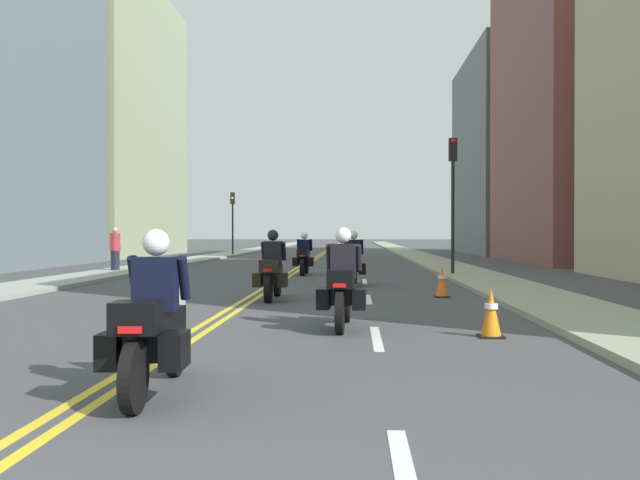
% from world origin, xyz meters
% --- Properties ---
extents(ground_plane, '(264.00, 264.00, 0.00)m').
position_xyz_m(ground_plane, '(0.00, 48.00, 0.00)').
color(ground_plane, '#444548').
extents(sidewalk_left, '(2.18, 144.00, 0.12)m').
position_xyz_m(sidewalk_left, '(-6.62, 48.00, 0.06)').
color(sidewalk_left, '#979D94').
rests_on(sidewalk_left, ground).
extents(sidewalk_right, '(2.18, 144.00, 0.12)m').
position_xyz_m(sidewalk_right, '(6.62, 48.00, 0.06)').
color(sidewalk_right, '#979C83').
rests_on(sidewalk_right, ground).
extents(centreline_yellow_inner, '(0.12, 132.00, 0.01)m').
position_xyz_m(centreline_yellow_inner, '(-0.12, 48.00, 0.00)').
color(centreline_yellow_inner, yellow).
rests_on(centreline_yellow_inner, ground).
extents(centreline_yellow_outer, '(0.12, 132.00, 0.01)m').
position_xyz_m(centreline_yellow_outer, '(0.12, 48.00, 0.00)').
color(centreline_yellow_outer, yellow).
rests_on(centreline_yellow_outer, ground).
extents(lane_dashes_white, '(0.14, 56.40, 0.01)m').
position_xyz_m(lane_dashes_white, '(2.76, 29.00, 0.00)').
color(lane_dashes_white, silver).
rests_on(lane_dashes_white, ground).
extents(building_right_1, '(8.61, 14.18, 18.42)m').
position_xyz_m(building_right_1, '(15.42, 35.74, 9.21)').
color(building_right_1, brown).
rests_on(building_right_1, ground).
extents(building_left_2, '(8.12, 17.04, 18.60)m').
position_xyz_m(building_left_2, '(-15.17, 44.90, 9.30)').
color(building_left_2, '#99A57C').
rests_on(building_left_2, ground).
extents(building_right_2, '(7.56, 16.06, 15.19)m').
position_xyz_m(building_right_2, '(14.89, 52.24, 7.59)').
color(building_right_2, slate).
rests_on(building_right_2, ground).
extents(motorcycle_0, '(0.78, 2.21, 1.58)m').
position_xyz_m(motorcycle_0, '(0.54, 4.25, 0.65)').
color(motorcycle_0, black).
rests_on(motorcycle_0, ground).
extents(motorcycle_1, '(0.78, 2.16, 1.64)m').
position_xyz_m(motorcycle_1, '(2.25, 8.97, 0.67)').
color(motorcycle_1, black).
rests_on(motorcycle_1, ground).
extents(motorcycle_2, '(0.77, 2.26, 1.63)m').
position_xyz_m(motorcycle_2, '(0.54, 13.74, 0.65)').
color(motorcycle_2, black).
rests_on(motorcycle_2, ground).
extents(motorcycle_3, '(0.78, 2.21, 1.63)m').
position_xyz_m(motorcycle_3, '(2.40, 18.24, 0.67)').
color(motorcycle_3, black).
rests_on(motorcycle_3, ground).
extents(motorcycle_4, '(0.77, 2.21, 1.59)m').
position_xyz_m(motorcycle_4, '(0.56, 23.51, 0.64)').
color(motorcycle_4, black).
rests_on(motorcycle_4, ground).
extents(traffic_cone_0, '(0.37, 0.37, 0.73)m').
position_xyz_m(traffic_cone_0, '(4.46, 8.14, 0.36)').
color(traffic_cone_0, black).
rests_on(traffic_cone_0, ground).
extents(traffic_cone_1, '(0.36, 0.36, 0.77)m').
position_xyz_m(traffic_cone_1, '(4.55, 14.62, 0.38)').
color(traffic_cone_1, black).
rests_on(traffic_cone_1, ground).
extents(traffic_light_near, '(0.28, 0.38, 4.92)m').
position_xyz_m(traffic_light_near, '(5.93, 22.63, 3.39)').
color(traffic_light_near, black).
rests_on(traffic_light_near, ground).
extents(traffic_light_far, '(0.28, 0.38, 4.36)m').
position_xyz_m(traffic_light_far, '(-5.93, 45.02, 3.03)').
color(traffic_light_far, black).
rests_on(traffic_light_far, ground).
extents(pedestrian_1, '(0.33, 0.51, 1.78)m').
position_xyz_m(pedestrian_1, '(-6.84, 24.25, 0.92)').
color(pedestrian_1, '#212334').
rests_on(pedestrian_1, ground).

